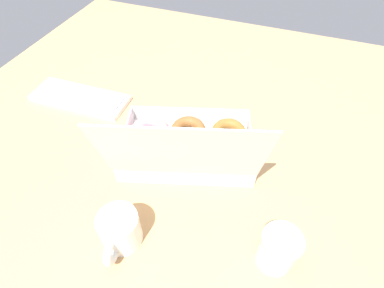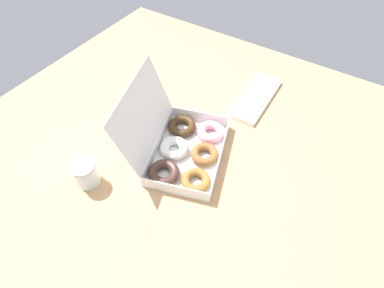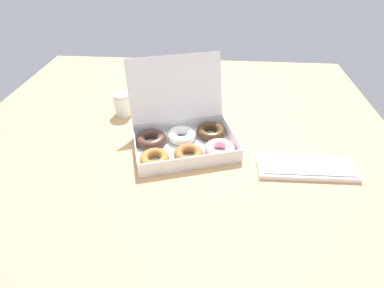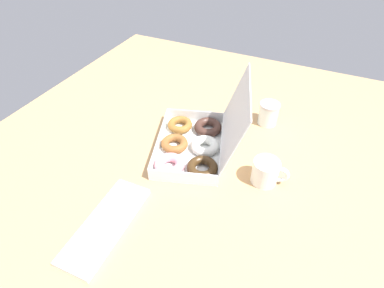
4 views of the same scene
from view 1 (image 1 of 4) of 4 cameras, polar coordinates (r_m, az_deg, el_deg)
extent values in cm
cube|color=tan|center=(89.20, 0.58, -3.77)|extent=(180.00, 180.00, 2.00)
cube|color=white|center=(91.23, -0.87, -1.02)|extent=(43.83, 35.72, 0.40)
cube|color=white|center=(90.15, 11.10, -0.23)|extent=(8.02, 24.50, 5.36)
cube|color=white|center=(91.90, -12.65, 0.61)|extent=(8.02, 24.50, 5.36)
cube|color=white|center=(97.95, -0.46, 5.65)|extent=(35.54, 11.49, 5.36)
cube|color=white|center=(81.19, -1.41, -6.39)|extent=(35.54, 11.49, 5.36)
cube|color=white|center=(66.92, -1.87, -1.91)|extent=(38.69, 19.32, 24.39)
torus|color=olive|center=(94.19, 7.02, 2.29)|extent=(12.51, 12.51, 3.22)
torus|color=brown|center=(94.09, -0.71, 2.69)|extent=(15.57, 15.57, 3.34)
torus|color=pink|center=(95.24, -7.98, 2.80)|extent=(16.12, 16.12, 3.74)
torus|color=#472C23|center=(86.04, 7.20, -3.57)|extent=(13.52, 13.52, 3.61)
torus|color=white|center=(85.84, -1.04, -3.21)|extent=(14.90, 14.90, 3.63)
torus|color=#422C15|center=(87.16, -9.13, -2.98)|extent=(16.50, 16.50, 3.36)
cube|color=white|center=(114.79, -20.56, 8.16)|extent=(34.79, 13.31, 1.80)
cube|color=#9B9699|center=(114.14, -20.70, 8.58)|extent=(31.98, 11.25, 0.40)
cylinder|color=white|center=(73.56, -13.51, -15.47)|extent=(9.43, 9.43, 9.43)
torus|color=white|center=(71.81, -14.96, -18.94)|extent=(2.79, 7.16, 6.98)
cylinder|color=black|center=(70.94, -13.95, -14.36)|extent=(8.29, 8.29, 0.57)
cylinder|color=silver|center=(72.23, 15.99, -18.91)|extent=(8.42, 8.42, 9.19)
cylinder|color=#B2B2B7|center=(67.72, 16.91, -17.18)|extent=(8.84, 8.84, 1.00)
camera|label=2|loc=(1.06, 65.08, 43.87)|focal=28.00mm
camera|label=3|loc=(1.51, 11.94, 48.22)|focal=28.00mm
camera|label=4|loc=(1.06, -75.11, 26.73)|focal=28.00mm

